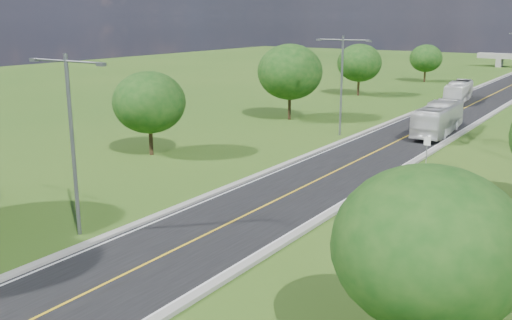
% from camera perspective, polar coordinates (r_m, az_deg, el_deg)
% --- Properties ---
extents(ground, '(260.00, 260.00, 0.00)m').
position_cam_1_polar(ground, '(70.90, 18.09, 3.86)').
color(ground, '#2A5116').
rests_on(ground, ground).
extents(road, '(8.00, 150.00, 0.06)m').
position_cam_1_polar(road, '(76.61, 19.36, 4.51)').
color(road, black).
rests_on(road, ground).
extents(curb_left, '(0.50, 150.00, 0.22)m').
position_cam_1_polar(curb_left, '(77.76, 16.34, 4.93)').
color(curb_left, gray).
rests_on(curb_left, ground).
extents(curb_right, '(0.50, 150.00, 0.22)m').
position_cam_1_polar(curb_right, '(75.66, 22.47, 4.18)').
color(curb_right, gray).
rests_on(curb_right, ground).
extents(speed_limit_sign, '(0.55, 0.09, 2.40)m').
position_cam_1_polar(speed_limit_sign, '(48.41, 16.74, 1.35)').
color(speed_limit_sign, slate).
rests_on(speed_limit_sign, ground).
extents(streetlight_near_left, '(5.90, 0.25, 10.00)m').
position_cam_1_polar(streetlight_near_left, '(32.10, -17.98, 2.87)').
color(streetlight_near_left, slate).
rests_on(streetlight_near_left, ground).
extents(streetlight_mid_left, '(5.90, 0.25, 10.00)m').
position_cam_1_polar(streetlight_mid_left, '(58.24, 8.57, 8.21)').
color(streetlight_mid_left, slate).
rests_on(streetlight_mid_left, ground).
extents(tree_lb, '(6.30, 6.30, 7.33)m').
position_cam_1_polar(tree_lb, '(50.20, -10.63, 5.69)').
color(tree_lb, black).
rests_on(tree_lb, ground).
extents(tree_lc, '(7.56, 7.56, 8.79)m').
position_cam_1_polar(tree_lc, '(66.89, 3.41, 8.78)').
color(tree_lc, black).
rests_on(tree_lc, ground).
extents(tree_ld, '(6.72, 6.72, 7.82)m').
position_cam_1_polar(tree_ld, '(89.15, 10.30, 9.53)').
color(tree_ld, black).
rests_on(tree_ld, ground).
extents(tree_le, '(5.88, 5.88, 6.84)m').
position_cam_1_polar(tree_le, '(110.73, 16.63, 9.72)').
color(tree_le, black).
rests_on(tree_le, ground).
extents(tree_ra, '(6.30, 6.30, 7.33)m').
position_cam_1_polar(tree_ra, '(19.38, 16.83, -8.33)').
color(tree_ra, black).
rests_on(tree_ra, ground).
extents(bus_outbound, '(3.36, 11.60, 3.19)m').
position_cam_1_polar(bus_outbound, '(61.42, 17.77, 3.95)').
color(bus_outbound, silver).
rests_on(bus_outbound, road).
extents(bus_inbound, '(3.47, 10.55, 2.89)m').
position_cam_1_polar(bus_inbound, '(86.25, 19.60, 6.48)').
color(bus_inbound, white).
rests_on(bus_inbound, road).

